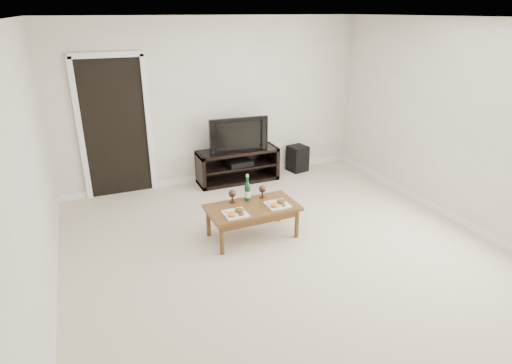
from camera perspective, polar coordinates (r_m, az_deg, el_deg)
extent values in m
plane|color=beige|center=(5.04, 4.56, -10.10)|extent=(5.50, 5.50, 0.00)
cube|color=silver|center=(6.98, -5.64, 10.55)|extent=(5.00, 0.04, 2.60)
cube|color=white|center=(4.27, 5.68, 21.21)|extent=(5.00, 5.50, 0.04)
cube|color=black|center=(6.73, -18.23, 6.72)|extent=(0.90, 0.02, 2.05)
cube|color=black|center=(7.09, -2.45, 2.21)|extent=(1.34, 0.45, 0.55)
imported|color=black|center=(6.92, -2.52, 6.51)|extent=(0.97, 0.19, 0.55)
cube|color=black|center=(7.07, -2.25, 2.59)|extent=(0.42, 0.33, 0.08)
cube|color=black|center=(7.62, 5.55, 3.15)|extent=(0.35, 0.35, 0.45)
cube|color=brown|center=(5.37, -0.47, -5.27)|extent=(1.13, 0.64, 0.42)
cube|color=white|center=(5.06, -2.77, -4.01)|extent=(0.27, 0.27, 0.07)
cube|color=white|center=(5.29, 2.89, -2.80)|extent=(0.27, 0.27, 0.07)
cylinder|color=#0F3920|center=(5.37, -1.14, -0.75)|extent=(0.07, 0.07, 0.35)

